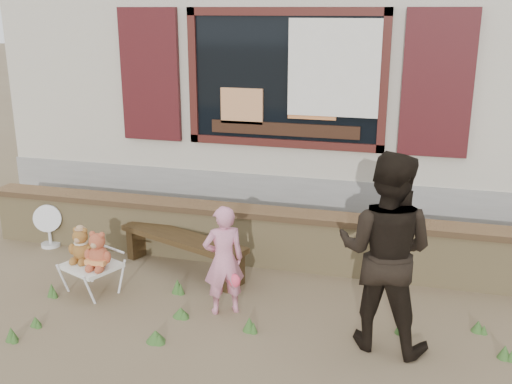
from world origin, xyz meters
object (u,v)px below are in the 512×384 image
(bench, at_px, (183,245))
(child, at_px, (224,260))
(adult, at_px, (385,252))
(teddy_bear_right, at_px, (98,249))
(folding_chair, at_px, (91,267))
(teddy_bear_left, at_px, (81,244))

(bench, height_order, child, child)
(adult, bearing_deg, teddy_bear_right, 7.66)
(bench, xyz_separation_m, teddy_bear_right, (-0.59, -0.82, 0.22))
(bench, distance_m, teddy_bear_right, 1.03)
(folding_chair, height_order, teddy_bear_right, teddy_bear_right)
(teddy_bear_left, distance_m, adult, 3.17)
(folding_chair, xyz_separation_m, teddy_bear_left, (-0.13, 0.05, 0.22))
(teddy_bear_right, bearing_deg, bench, 76.95)
(folding_chair, bearing_deg, teddy_bear_right, -0.00)
(teddy_bear_right, relative_size, child, 0.37)
(bench, bearing_deg, child, -25.25)
(teddy_bear_left, bearing_deg, child, 19.36)
(bench, height_order, teddy_bear_left, teddy_bear_left)
(child, bearing_deg, adult, 142.72)
(bench, distance_m, teddy_bear_left, 1.12)
(folding_chair, distance_m, teddy_bear_right, 0.27)
(teddy_bear_left, relative_size, child, 0.35)
(folding_chair, xyz_separation_m, child, (1.47, -0.04, 0.26))
(bench, xyz_separation_m, folding_chair, (-0.72, -0.76, -0.02))
(child, xyz_separation_m, adult, (1.53, -0.19, 0.33))
(bench, distance_m, child, 1.13)
(teddy_bear_right, height_order, adult, adult)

